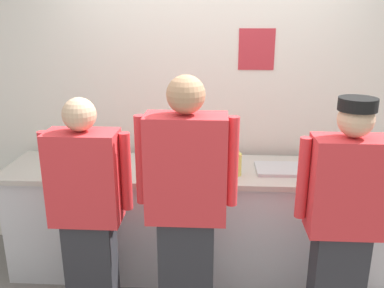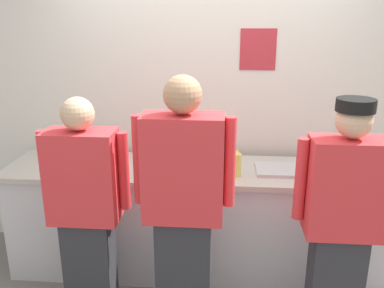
# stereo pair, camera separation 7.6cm
# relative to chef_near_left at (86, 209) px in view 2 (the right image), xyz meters

# --- Properties ---
(wall_back) EXTENTS (4.99, 0.11, 2.92)m
(wall_back) POSITION_rel_chef_near_left_xyz_m (0.76, 1.11, 0.63)
(wall_back) COLOR silver
(wall_back) RESTS_ON ground
(prep_counter) EXTENTS (3.18, 0.67, 0.89)m
(prep_counter) POSITION_rel_chef_near_left_xyz_m (0.76, 0.65, -0.38)
(prep_counter) COLOR silver
(prep_counter) RESTS_ON ground
(chef_near_left) EXTENTS (0.58, 0.24, 1.57)m
(chef_near_left) POSITION_rel_chef_near_left_xyz_m (0.00, 0.00, 0.00)
(chef_near_left) COLOR #2D2D33
(chef_near_left) RESTS_ON ground
(chef_center) EXTENTS (0.63, 0.24, 1.72)m
(chef_center) POSITION_rel_chef_near_left_xyz_m (0.65, -0.07, 0.08)
(chef_center) COLOR #2D2D33
(chef_center) RESTS_ON ground
(chef_far_right) EXTENTS (0.59, 0.24, 1.60)m
(chef_far_right) POSITION_rel_chef_near_left_xyz_m (1.61, -0.06, 0.02)
(chef_far_right) COLOR #2D2D33
(chef_far_right) RESTS_ON ground
(plate_stack_front) EXTENTS (0.22, 0.22, 0.05)m
(plate_stack_front) POSITION_rel_chef_near_left_xyz_m (0.85, 0.66, 0.09)
(plate_stack_front) COLOR white
(plate_stack_front) RESTS_ON prep_counter
(plate_stack_rear) EXTENTS (0.21, 0.21, 0.10)m
(plate_stack_rear) POSITION_rel_chef_near_left_xyz_m (1.85, 0.66, 0.11)
(plate_stack_rear) COLOR white
(plate_stack_rear) RESTS_ON prep_counter
(mixing_bowl_steel) EXTENTS (0.36, 0.36, 0.11)m
(mixing_bowl_steel) POSITION_rel_chef_near_left_xyz_m (-0.12, 0.64, 0.12)
(mixing_bowl_steel) COLOR #B7BABF
(mixing_bowl_steel) RESTS_ON prep_counter
(sheet_tray) EXTENTS (0.47, 0.30, 0.02)m
(sheet_tray) POSITION_rel_chef_near_left_xyz_m (1.37, 0.63, 0.07)
(sheet_tray) COLOR #B7BABF
(sheet_tray) RESTS_ON prep_counter
(squeeze_bottle_primary) EXTENTS (0.06, 0.06, 0.21)m
(squeeze_bottle_primary) POSITION_rel_chef_near_left_xyz_m (-0.43, 0.81, 0.16)
(squeeze_bottle_primary) COLOR #56A333
(squeeze_bottle_primary) RESTS_ON prep_counter
(squeeze_bottle_secondary) EXTENTS (0.06, 0.06, 0.18)m
(squeeze_bottle_secondary) POSITION_rel_chef_near_left_xyz_m (0.04, 0.44, 0.15)
(squeeze_bottle_secondary) COLOR #56A333
(squeeze_bottle_secondary) RESTS_ON prep_counter
(squeeze_bottle_spare) EXTENTS (0.06, 0.06, 0.21)m
(squeeze_bottle_spare) POSITION_rel_chef_near_left_xyz_m (0.99, 0.51, 0.16)
(squeeze_bottle_spare) COLOR #E5E066
(squeeze_bottle_spare) RESTS_ON prep_counter
(ramekin_orange_sauce) EXTENTS (0.10, 0.10, 0.04)m
(ramekin_orange_sauce) POSITION_rel_chef_near_left_xyz_m (0.41, 0.76, 0.08)
(ramekin_orange_sauce) COLOR white
(ramekin_orange_sauce) RESTS_ON prep_counter
(ramekin_yellow_sauce) EXTENTS (0.08, 0.08, 0.04)m
(ramekin_yellow_sauce) POSITION_rel_chef_near_left_xyz_m (0.62, 0.55, 0.09)
(ramekin_yellow_sauce) COLOR white
(ramekin_yellow_sauce) RESTS_ON prep_counter
(ramekin_green_sauce) EXTENTS (0.10, 0.10, 0.04)m
(ramekin_green_sauce) POSITION_rel_chef_near_left_xyz_m (0.74, 0.50, 0.08)
(ramekin_green_sauce) COLOR white
(ramekin_green_sauce) RESTS_ON prep_counter
(ramekin_red_sauce) EXTENTS (0.08, 0.08, 0.04)m
(ramekin_red_sauce) POSITION_rel_chef_near_left_xyz_m (1.95, 0.48, 0.09)
(ramekin_red_sauce) COLOR white
(ramekin_red_sauce) RESTS_ON prep_counter
(deli_cup) EXTENTS (0.09, 0.09, 0.08)m
(deli_cup) POSITION_rel_chef_near_left_xyz_m (-0.35, 0.45, 0.10)
(deli_cup) COLOR white
(deli_cup) RESTS_ON prep_counter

